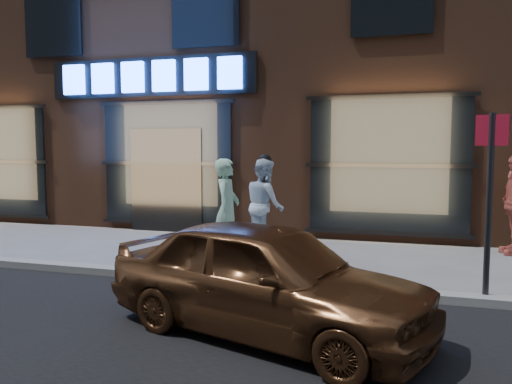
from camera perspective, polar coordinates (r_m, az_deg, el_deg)
ground at (r=8.71m, az=-21.89°, el=-8.30°), size 90.00×90.00×0.00m
curb at (r=8.70m, az=-21.90°, el=-7.92°), size 60.00×0.25×0.12m
storefront_building at (r=15.86m, az=-3.52°, el=16.66°), size 30.20×8.28×10.30m
man_bowtie at (r=8.81m, az=-3.32°, el=-1.94°), size 0.48×0.68×1.77m
man_cap at (r=9.50m, az=1.02°, el=-1.45°), size 1.01×1.08×1.76m
gold_sedan at (r=5.30m, az=1.15°, el=-9.73°), size 3.83×2.45×1.22m
sign_post at (r=6.82m, az=25.14°, el=0.24°), size 0.37×0.16×2.39m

